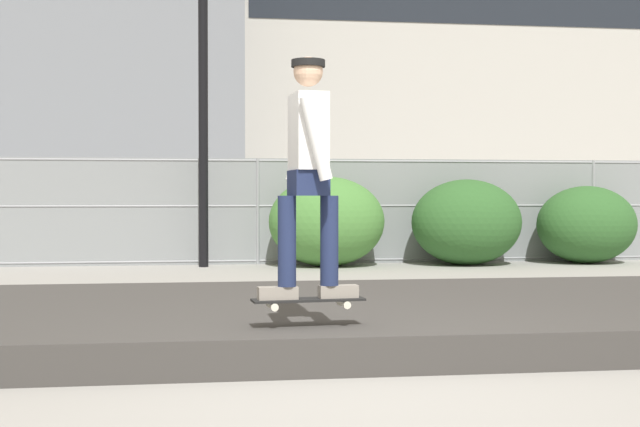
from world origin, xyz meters
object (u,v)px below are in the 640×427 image
at_px(shrub_right, 587,225).
at_px(parked_car_near, 55,214).
at_px(shrub_left, 327,222).
at_px(skateboard, 308,300).
at_px(shrub_center, 467,222).
at_px(skater, 308,162).

bearing_deg(shrub_right, parked_car_near, 163.02).
relative_size(parked_car_near, shrub_right, 2.53).
height_order(parked_car_near, shrub_left, parked_car_near).
xyz_separation_m(skateboard, parked_car_near, (-3.57, 11.27, 0.38)).
distance_m(parked_car_near, shrub_center, 7.95).
relative_size(shrub_left, shrub_center, 1.03).
xyz_separation_m(skater, shrub_right, (6.02, 8.35, -0.75)).
xyz_separation_m(skateboard, skater, (-0.00, 0.00, 0.98)).
relative_size(skateboard, parked_car_near, 0.18).
xyz_separation_m(skater, shrub_left, (1.37, 8.33, -0.68)).
bearing_deg(parked_car_near, shrub_left, -30.86).
relative_size(parked_car_near, shrub_center, 2.35).
bearing_deg(parked_car_near, skateboard, -72.45).
bearing_deg(skater, shrub_center, 65.36).
height_order(shrub_left, shrub_right, shrub_left).
xyz_separation_m(skateboard, shrub_left, (1.37, 8.33, 0.30)).
relative_size(skateboard, skater, 0.48).
relative_size(skateboard, shrub_center, 0.43).
bearing_deg(skater, shrub_left, 80.67).
distance_m(skater, parked_car_near, 11.84).
bearing_deg(skateboard, parked_car_near, 107.55).
distance_m(shrub_left, shrub_right, 4.65).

